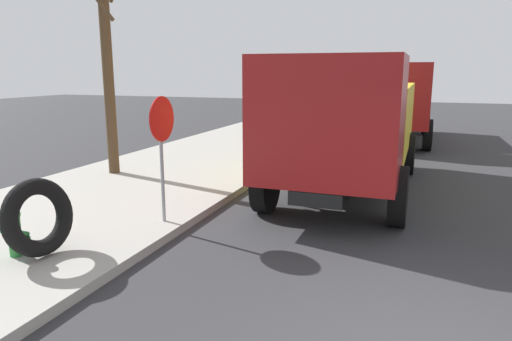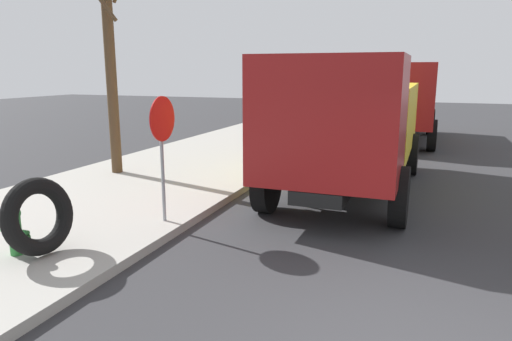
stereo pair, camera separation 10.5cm
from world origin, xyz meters
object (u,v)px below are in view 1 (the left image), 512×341
Objects in this scene: bare_tree at (108,67)px; dump_truck_orange at (395,100)px; loose_tire at (38,217)px; dump_truck_yellow at (349,122)px; stop_sign at (162,136)px; fire_hydrant at (15,230)px.

dump_truck_orange is at bearing -34.24° from bare_tree.
bare_tree is at bearing 26.03° from loose_tire.
loose_tire is 5.95m from bare_tree.
dump_truck_yellow is 8.69m from dump_truck_orange.
loose_tire is 6.66m from dump_truck_yellow.
stop_sign is (1.96, -0.86, 0.94)m from loose_tire.
loose_tire is 0.21× the size of bare_tree.
fire_hydrant is 0.10× the size of dump_truck_orange.
bare_tree is at bearing 145.76° from dump_truck_orange.
fire_hydrant is 6.97m from dump_truck_yellow.
bare_tree is (3.05, 3.30, 1.17)m from stop_sign.
stop_sign is at bearing -29.75° from fire_hydrant.
fire_hydrant is 15.09m from dump_truck_orange.
loose_tire is 2.33m from stop_sign.
dump_truck_orange is at bearing -15.23° from loose_tire.
loose_tire is at bearing 148.64° from dump_truck_yellow.
stop_sign is 4.50m from dump_truck_yellow.
dump_truck_yellow and dump_truck_orange have the same top height.
loose_tire is (0.12, -0.33, 0.19)m from fire_hydrant.
bare_tree reaches higher than stop_sign.
stop_sign reaches higher than loose_tire.
fire_hydrant is 0.10× the size of dump_truck_yellow.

